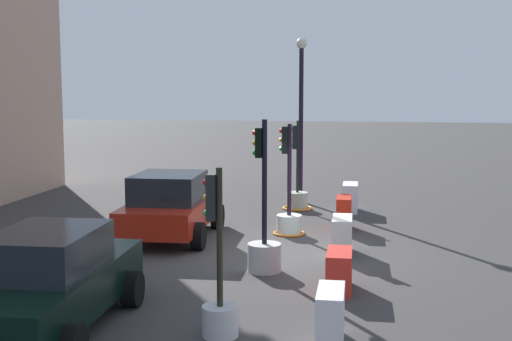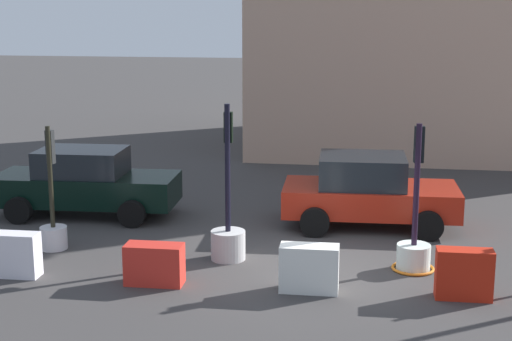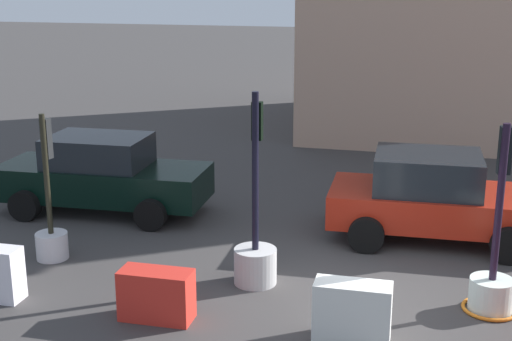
% 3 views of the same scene
% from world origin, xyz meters
% --- Properties ---
extents(ground_plane, '(120.00, 120.00, 0.00)m').
position_xyz_m(ground_plane, '(0.00, 0.00, 0.00)').
color(ground_plane, '#3A3737').
extents(traffic_light_0, '(0.57, 0.57, 2.66)m').
position_xyz_m(traffic_light_0, '(-5.56, 0.38, 0.56)').
color(traffic_light_0, silver).
rests_on(traffic_light_0, ground_plane).
extents(traffic_light_1, '(0.71, 0.71, 3.21)m').
position_xyz_m(traffic_light_1, '(-1.75, 0.26, 0.56)').
color(traffic_light_1, '#B1AFAE').
rests_on(traffic_light_1, ground_plane).
extents(traffic_light_2, '(0.84, 0.84, 2.91)m').
position_xyz_m(traffic_light_2, '(1.98, 0.18, 0.53)').
color(traffic_light_2, silver).
rests_on(traffic_light_2, ground_plane).
extents(traffic_light_3, '(0.94, 0.94, 2.81)m').
position_xyz_m(traffic_light_3, '(5.70, 0.35, 0.40)').
color(traffic_light_3, '#B0B49E').
rests_on(traffic_light_3, ground_plane).
extents(construction_barrier_0, '(1.04, 0.42, 0.86)m').
position_xyz_m(construction_barrier_0, '(-5.65, -1.35, 0.43)').
color(construction_barrier_0, silver).
rests_on(construction_barrier_0, ground_plane).
extents(construction_barrier_1, '(1.08, 0.49, 0.77)m').
position_xyz_m(construction_barrier_1, '(-2.84, -1.36, 0.38)').
color(construction_barrier_1, red).
rests_on(construction_barrier_1, ground_plane).
extents(construction_barrier_2, '(1.07, 0.46, 0.87)m').
position_xyz_m(construction_barrier_2, '(0.04, -1.29, 0.43)').
color(construction_barrier_2, silver).
rests_on(construction_barrier_2, ground_plane).
extents(construction_barrier_3, '(0.99, 0.41, 0.91)m').
position_xyz_m(construction_barrier_3, '(2.78, -1.23, 0.45)').
color(construction_barrier_3, red).
rests_on(construction_barrier_3, ground_plane).
extents(construction_barrier_4, '(1.10, 0.47, 0.87)m').
position_xyz_m(construction_barrier_4, '(5.58, -1.32, 0.44)').
color(construction_barrier_4, white).
rests_on(construction_barrier_4, ground_plane).
extents(car_black_sedan, '(4.52, 2.19, 1.66)m').
position_xyz_m(car_black_sedan, '(-5.85, 3.04, 0.82)').
color(car_black_sedan, black).
rests_on(car_black_sedan, ground_plane).
extents(car_red_compact, '(4.10, 2.36, 1.68)m').
position_xyz_m(car_red_compact, '(1.04, 3.13, 0.84)').
color(car_red_compact, '#A11F11').
rests_on(car_red_compact, ground_plane).
extents(street_lamp_post, '(0.36, 0.36, 5.46)m').
position_xyz_m(street_lamp_post, '(7.12, 0.39, 3.35)').
color(street_lamp_post, black).
rests_on(street_lamp_post, ground_plane).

